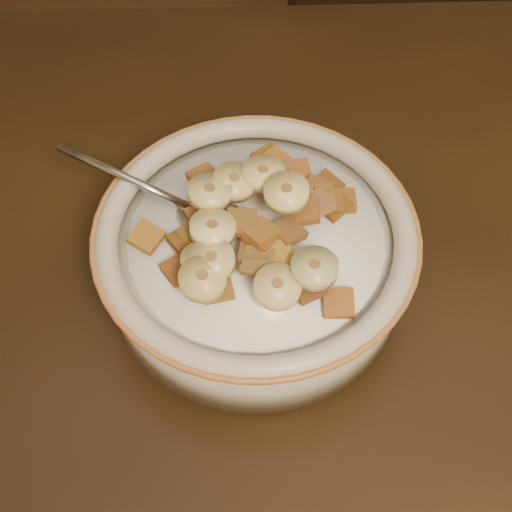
{
  "coord_description": "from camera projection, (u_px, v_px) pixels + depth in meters",
  "views": [
    {
      "loc": [
        -0.19,
        -0.17,
        1.17
      ],
      "look_at": [
        -0.17,
        0.1,
        0.78
      ],
      "focal_mm": 45.0,
      "sensor_mm": 36.0,
      "label": 1
    }
  ],
  "objects": [
    {
      "name": "table",
      "position": [
        498.0,
        394.0,
        0.47
      ],
      "size": [
        1.42,
        0.94,
        0.04
      ],
      "primitive_type": "cube",
      "rotation": [
        0.0,
        0.0,
        -0.03
      ],
      "color": "black",
      "rests_on": "floor"
    },
    {
      "name": "chair",
      "position": [
        428.0,
        86.0,
        1.03
      ],
      "size": [
        0.51,
        0.51,
        0.97
      ],
      "primitive_type": "cube",
      "rotation": [
        0.0,
        0.0,
        0.23
      ],
      "color": "black",
      "rests_on": "floor"
    },
    {
      "name": "cereal_bowl",
      "position": [
        256.0,
        259.0,
        0.48
      ],
      "size": [
        0.22,
        0.22,
        0.05
      ],
      "primitive_type": "cylinder",
      "color": "#B4AA94",
      "rests_on": "table"
    },
    {
      "name": "milk",
      "position": [
        256.0,
        238.0,
        0.46
      ],
      "size": [
        0.18,
        0.18,
        0.0
      ],
      "primitive_type": "cylinder",
      "color": "white",
      "rests_on": "cereal_bowl"
    },
    {
      "name": "spoon",
      "position": [
        211.0,
        218.0,
        0.46
      ],
      "size": [
        0.07,
        0.06,
        0.01
      ],
      "primitive_type": "ellipsoid",
      "rotation": [
        0.0,
        0.0,
        4.22
      ],
      "color": "#A8A9AE",
      "rests_on": "cereal_bowl"
    },
    {
      "name": "cereal_square_0",
      "position": [
        320.0,
        197.0,
        0.46
      ],
      "size": [
        0.02,
        0.02,
        0.01
      ],
      "primitive_type": "cube",
      "rotation": [
        0.07,
        0.08,
        1.7
      ],
      "color": "brown",
      "rests_on": "milk"
    },
    {
      "name": "cereal_square_1",
      "position": [
        204.0,
        177.0,
        0.48
      ],
      "size": [
        0.03,
        0.03,
        0.01
      ],
      "primitive_type": "cube",
      "rotation": [
        0.03,
        0.11,
        2.12
      ],
      "color": "brown",
      "rests_on": "milk"
    },
    {
      "name": "cereal_square_2",
      "position": [
        179.0,
        269.0,
        0.43
      ],
      "size": [
        0.03,
        0.03,
        0.01
      ],
      "primitive_type": "cube",
      "rotation": [
        -0.1,
        -0.05,
        0.55
      ],
      "color": "brown",
      "rests_on": "milk"
    },
    {
      "name": "cereal_square_3",
      "position": [
        196.0,
        234.0,
        0.44
      ],
      "size": [
        0.03,
        0.03,
        0.01
      ],
      "primitive_type": "cube",
      "rotation": [
        0.05,
        -0.11,
        0.67
      ],
      "color": "brown",
      "rests_on": "milk"
    },
    {
      "name": "cereal_square_4",
      "position": [
        333.0,
        205.0,
        0.46
      ],
      "size": [
        0.03,
        0.03,
        0.01
      ],
      "primitive_type": "cube",
      "rotation": [
        -0.22,
        0.07,
        2.21
      ],
      "color": "brown",
      "rests_on": "milk"
    },
    {
      "name": "cereal_square_5",
      "position": [
        316.0,
        189.0,
        0.47
      ],
      "size": [
        0.03,
        0.03,
        0.01
      ],
      "primitive_type": "cube",
      "rotation": [
        0.14,
        0.06,
        2.53
      ],
      "color": "brown",
      "rests_on": "milk"
    },
    {
      "name": "cereal_square_6",
      "position": [
        317.0,
        204.0,
        0.46
      ],
      "size": [
        0.03,
        0.03,
        0.01
      ],
      "primitive_type": "cube",
      "rotation": [
        -0.09,
        -0.13,
        0.43
      ],
      "color": "#925A34",
      "rests_on": "milk"
    },
    {
      "name": "cereal_square_7",
      "position": [
        186.0,
        240.0,
        0.44
      ],
      "size": [
        0.03,
        0.03,
        0.01
      ],
      "primitive_type": "cube",
      "rotation": [
        0.04,
        0.1,
        2.14
      ],
      "color": "brown",
      "rests_on": "milk"
    },
    {
      "name": "cereal_square_8",
      "position": [
        326.0,
        185.0,
        0.47
      ],
      "size": [
        0.03,
        0.03,
        0.01
      ],
      "primitive_type": "cube",
      "rotation": [
        0.01,
        -0.17,
        2.33
      ],
      "color": "brown",
      "rests_on": "milk"
    },
    {
      "name": "cereal_square_9",
      "position": [
        297.0,
        172.0,
        0.48
      ],
      "size": [
        0.02,
        0.02,
        0.01
      ],
      "primitive_type": "cube",
      "rotation": [
        0.09,
        -0.16,
        1.7
      ],
      "color": "brown",
      "rests_on": "milk"
    },
    {
      "name": "cereal_square_10",
      "position": [
        255.0,
        251.0,
        0.43
      ],
      "size": [
        0.02,
        0.02,
        0.01
      ],
      "primitive_type": "cube",
      "rotation": [
        -0.12,
        0.12,
        1.39
      ],
      "color": "brown",
      "rests_on": "milk"
    },
    {
      "name": "cereal_square_11",
      "position": [
        211.0,
        253.0,
        0.43
      ],
      "size": [
        0.03,
        0.03,
        0.01
      ],
      "primitive_type": "cube",
      "rotation": [
        0.1,
        -0.08,
        2.24
      ],
      "color": "brown",
      "rests_on": "milk"
    },
    {
      "name": "cereal_square_12",
      "position": [
        342.0,
        200.0,
        0.47
      ],
      "size": [
        0.02,
        0.02,
        0.01
      ],
      "primitive_type": "cube",
      "rotation": [
        0.13,
        -0.04,
        1.53
      ],
      "color": "brown",
      "rests_on": "milk"
    },
    {
      "name": "cereal_square_13",
      "position": [
        262.0,
        239.0,
        0.43
      ],
      "size": [
        0.03,
        0.03,
        0.01
      ],
      "primitive_type": "cube",
      "rotation": [
        0.14,
        0.02,
        2.4
      ],
      "color": "#934C1A",
      "rests_on": "milk"
    },
    {
      "name": "cereal_square_14",
      "position": [
        278.0,
        256.0,
        0.42
      ],
      "size": [
        0.03,
        0.03,
        0.01
      ],
      "primitive_type": "cube",
      "rotation": [
        0.06,
        -0.18,
        1.88
      ],
      "color": "#916418",
      "rests_on": "milk"
    },
    {
      "name": "cereal_square_15",
      "position": [
        339.0,
        303.0,
        0.42
      ],
      "size": [
        0.02,
        0.02,
        0.01
      ],
      "primitive_type": "cube",
      "rotation": [
        -0.16,
        0.11,
        3.05
      ],
      "color": "brown",
      "rests_on": "milk"
    },
    {
      "name": "cereal_square_16",
      "position": [
        217.0,
        287.0,
        0.42
      ],
      "size": [
        0.02,
        0.02,
        0.01
      ],
      "primitive_type": "cube",
      "rotation": [
        0.03,
        -0.01,
        0.17
      ],
      "color": "brown",
      "rests_on": "milk"
    },
    {
      "name": "cereal_square_17",
      "position": [
        308.0,
        287.0,
        0.42
      ],
      "size": [
        0.03,
        0.03,
        0.01
      ],
      "primitive_type": "cube",
      "rotation": [
        -0.08,
        -0.01,
        0.42
      ],
      "color": "brown",
      "rests_on": "milk"
    },
    {
      "name": "cereal_square_18",
      "position": [
        304.0,
        211.0,
        0.45
      ],
      "size": [
        0.02,
        0.02,
        0.01
      ],
      "primitive_type": "cube",
      "rotation": [
        -0.24,
        -0.09,
        1.53
      ],
      "color": "brown",
      "rests_on": "milk"
    },
    {
      "name": "cereal_square_19",
      "position": [
        260.0,
        232.0,
        0.43
      ],
      "size": [
        0.03,
        0.03,
        0.01
      ],
      "primitive_type": "cube",
      "rotation": [
        0.12,
        0.08,
        2.25
      ],
      "color": "brown",
      "rests_on": "milk"
    },
    {
      "name": "cereal_square_20",
      "position": [
        281.0,
        182.0,
        0.47
      ],
      "size": [
        0.02,
        0.02,
        0.01
      ],
      "primitive_type": "cube",
      "rotation": [
        0.05,
        -0.04,
        0.27
      ],
      "color": "#975A27",
      "rests_on": "milk"
    },
    {
      "name": "cereal_square_21",
      "position": [
        200.0,
        267.0,
        0.43
      ],
      "size": [
        0.02,
        0.02,
        0.01
      ],
      "primitive_type": "cube",
      "rotation": [
        -0.08,
        -0.06,
        0.09
      ],
      "color": "brown",
      "rests_on": "milk"
    },
    {
      "name": "cereal_square_22",
      "position": [
        268.0,
        157.0,
        0.49
      ],
      "size": [
        0.03,
        0.03,
        0.01
      ],
      "primitive_type": "cube",
      "rotation": [
        -0.08,
        0.11,
        2.12
      ],
      "color": "brown",
      "rests_on": "milk"
    },
    {
      "name": "cereal_square_23",
      "position": [
        283.0,
        284.0,
        0.42
      ],
      "size": [
        0.03,
        0.03,
        0.01
      ],
      "primitive_type": "cube",
      "rotation": [
        -0.15,
        -0.02,
        1.07
      ],
      "color": "brown",
      "rests_on": "milk"
    },
    {
      "name": "cereal_square_24",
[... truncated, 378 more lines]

